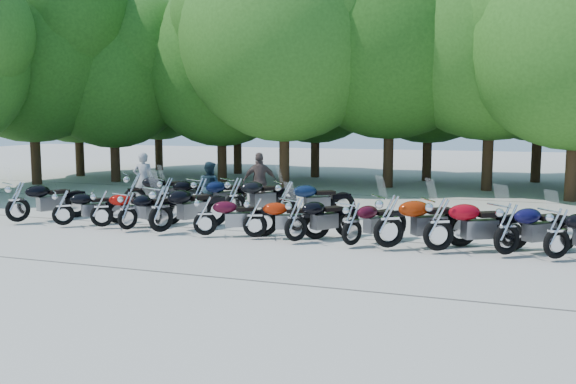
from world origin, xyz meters
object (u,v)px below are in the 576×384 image
(motorcycle_8, at_px, (352,222))
(rider_0, at_px, (144,180))
(rider_1, at_px, (210,188))
(motorcycle_10, at_px, (439,223))
(motorcycle_0, at_px, (17,200))
(motorcycle_12, at_px, (557,232))
(motorcycle_15, at_px, (167,194))
(motorcycle_1, at_px, (63,206))
(motorcycle_9, at_px, (389,219))
(motorcycle_3, at_px, (127,209))
(motorcycle_16, at_px, (200,195))
(motorcycle_2, at_px, (102,207))
(motorcycle_14, at_px, (135,190))
(motorcycle_6, at_px, (255,216))
(motorcycle_5, at_px, (205,215))
(motorcycle_4, at_px, (161,207))
(rider_2, at_px, (260,182))
(motorcycle_17, at_px, (235,196))
(motorcycle_7, at_px, (296,218))
(motorcycle_18, at_px, (286,199))
(motorcycle_11, at_px, (507,227))

(motorcycle_8, relative_size, rider_0, 1.14)
(rider_1, bearing_deg, motorcycle_10, 167.49)
(motorcycle_0, height_order, motorcycle_12, motorcycle_0)
(motorcycle_15, bearing_deg, rider_0, 4.06)
(motorcycle_1, height_order, motorcycle_10, motorcycle_10)
(motorcycle_10, bearing_deg, motorcycle_1, 60.05)
(motorcycle_0, xyz_separation_m, motorcycle_9, (10.49, 0.00, 0.04))
(motorcycle_0, height_order, motorcycle_1, motorcycle_0)
(motorcycle_12, relative_size, motorcycle_15, 0.98)
(motorcycle_10, distance_m, motorcycle_12, 2.40)
(motorcycle_3, xyz_separation_m, rider_0, (-1.93, 3.81, 0.34))
(motorcycle_16, bearing_deg, motorcycle_12, -166.59)
(motorcycle_2, height_order, motorcycle_10, motorcycle_10)
(motorcycle_14, bearing_deg, motorcycle_12, -146.05)
(motorcycle_3, bearing_deg, motorcycle_2, 12.58)
(motorcycle_3, height_order, rider_1, rider_1)
(motorcycle_6, bearing_deg, motorcycle_0, 69.86)
(motorcycle_8, xyz_separation_m, motorcycle_12, (4.35, 0.07, 0.03))
(motorcycle_15, bearing_deg, motorcycle_5, 170.93)
(motorcycle_1, relative_size, motorcycle_16, 0.86)
(motorcycle_3, relative_size, motorcycle_4, 0.84)
(motorcycle_4, height_order, motorcycle_15, motorcycle_4)
(motorcycle_8, bearing_deg, motorcycle_10, -148.69)
(rider_2, bearing_deg, rider_1, 15.69)
(motorcycle_16, bearing_deg, motorcycle_14, 24.87)
(motorcycle_2, relative_size, rider_1, 1.29)
(motorcycle_9, distance_m, motorcycle_14, 9.06)
(motorcycle_15, height_order, motorcycle_17, motorcycle_17)
(motorcycle_7, distance_m, rider_0, 7.63)
(motorcycle_12, xyz_separation_m, motorcycle_17, (-8.51, 2.61, 0.07))
(motorcycle_16, xyz_separation_m, rider_0, (-2.66, 1.09, 0.26))
(motorcycle_2, height_order, motorcycle_6, motorcycle_2)
(motorcycle_0, xyz_separation_m, motorcycle_3, (3.58, 0.04, -0.09))
(motorcycle_17, distance_m, motorcycle_18, 1.57)
(motorcycle_3, bearing_deg, motorcycle_10, -159.62)
(motorcycle_4, distance_m, motorcycle_11, 8.37)
(motorcycle_1, bearing_deg, motorcycle_17, -101.39)
(motorcycle_1, relative_size, motorcycle_12, 0.91)
(motorcycle_3, relative_size, motorcycle_6, 1.01)
(motorcycle_1, bearing_deg, rider_0, -47.60)
(motorcycle_1, xyz_separation_m, motorcycle_8, (8.09, 0.02, 0.02))
(motorcycle_2, distance_m, motorcycle_12, 11.30)
(motorcycle_7, xyz_separation_m, motorcycle_11, (4.74, 0.11, 0.04))
(motorcycle_8, bearing_deg, motorcycle_6, 28.09)
(motorcycle_6, distance_m, motorcycle_11, 5.84)
(motorcycle_16, height_order, rider_0, rider_0)
(motorcycle_5, height_order, motorcycle_17, motorcycle_17)
(motorcycle_8, distance_m, motorcycle_18, 3.77)
(rider_0, bearing_deg, motorcycle_17, 145.49)
(motorcycle_1, xyz_separation_m, motorcycle_14, (0.38, 2.90, 0.14))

